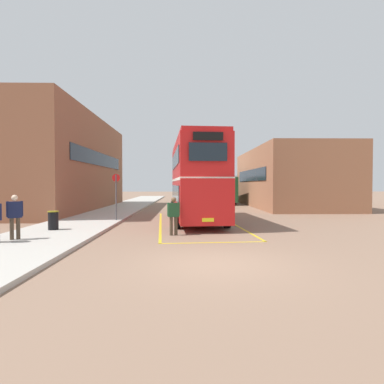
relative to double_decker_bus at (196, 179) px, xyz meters
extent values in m
plane|color=#846651|center=(0.24, 4.36, -2.51)|extent=(135.60, 135.60, 0.00)
cube|color=#B2ADA3|center=(-6.26, 6.76, -2.44)|extent=(4.00, 57.60, 0.14)
cube|color=brown|center=(-10.85, 8.30, 1.38)|extent=(5.99, 18.60, 7.79)
cube|color=#19232D|center=(-7.83, 8.30, 1.77)|extent=(0.06, 14.14, 1.10)
cube|color=#9E6647|center=(9.39, 12.14, 0.24)|extent=(7.30, 16.09, 5.51)
cube|color=#19232D|center=(5.71, 12.14, 0.52)|extent=(0.06, 12.23, 1.10)
cylinder|color=black|center=(-1.48, 2.98, -2.01)|extent=(0.36, 1.02, 1.00)
cylinder|color=black|center=(1.00, 3.17, -2.01)|extent=(0.36, 1.02, 1.00)
cylinder|color=black|center=(-1.00, -3.17, -2.01)|extent=(0.36, 1.02, 1.00)
cylinder|color=black|center=(1.48, -2.98, -2.01)|extent=(0.36, 1.02, 1.00)
cube|color=red|center=(0.00, 0.00, -1.11)|extent=(3.18, 10.10, 2.10)
cube|color=red|center=(0.00, 0.00, 0.99)|extent=(3.16, 9.90, 2.10)
cube|color=red|center=(0.00, 0.00, 2.14)|extent=(3.06, 9.79, 0.20)
cube|color=white|center=(0.00, 0.00, -0.06)|extent=(3.20, 10.00, 0.14)
cube|color=#19232D|center=(-1.22, -0.10, -0.81)|extent=(0.67, 8.13, 0.84)
cube|color=#19232D|center=(-1.22, -0.10, 1.09)|extent=(0.67, 8.13, 0.84)
cube|color=#19232D|center=(1.22, 0.10, -0.81)|extent=(0.67, 8.13, 0.84)
cube|color=#19232D|center=(1.22, 0.10, 1.09)|extent=(0.67, 8.13, 0.84)
cube|color=#19232D|center=(0.39, -4.98, 1.09)|extent=(1.68, 0.17, 0.80)
cube|color=black|center=(0.39, -4.98, 1.77)|extent=(1.32, 0.14, 0.36)
cube|color=#19232D|center=(-0.39, 4.98, -0.71)|extent=(1.92, 0.19, 1.00)
cube|color=yellow|center=(0.39, -4.98, -1.88)|extent=(0.52, 0.07, 0.16)
cylinder|color=black|center=(1.85, 20.16, -2.05)|extent=(0.32, 0.93, 0.92)
cylinder|color=black|center=(4.25, 20.31, -2.05)|extent=(0.32, 0.93, 0.92)
cylinder|color=black|center=(2.19, 14.59, -2.05)|extent=(0.32, 0.93, 0.92)
cylinder|color=black|center=(4.60, 14.74, -2.05)|extent=(0.32, 0.93, 0.92)
cube|color=#1E512D|center=(3.22, 17.45, -0.91)|extent=(2.90, 9.43, 2.60)
cube|color=silver|center=(3.22, 17.45, 0.45)|extent=(2.74, 9.05, 0.12)
cube|color=#19232D|center=(2.04, 17.37, -0.56)|extent=(0.49, 7.43, 0.96)
cube|color=#19232D|center=(4.41, 17.52, -0.56)|extent=(0.49, 7.43, 0.96)
cube|color=#19232D|center=(2.94, 22.11, -0.61)|extent=(1.86, 0.15, 1.10)
cylinder|color=#473828|center=(-1.00, -5.18, -2.11)|extent=(0.14, 0.14, 0.80)
cylinder|color=#473828|center=(-1.21, -5.24, -2.11)|extent=(0.14, 0.14, 0.80)
cube|color=#1E4728|center=(-1.11, -5.21, -1.42)|extent=(0.51, 0.33, 0.60)
cylinder|color=#1E4728|center=(-0.88, -5.15, -1.39)|extent=(0.09, 0.09, 0.57)
cylinder|color=#1E4728|center=(-1.33, -5.27, -1.39)|extent=(0.09, 0.09, 0.57)
sphere|color=brown|center=(-1.10, -5.23, -0.98)|extent=(0.22, 0.22, 0.22)
cylinder|color=#473828|center=(-6.84, -6.86, -1.97)|extent=(0.14, 0.14, 0.81)
cylinder|color=#473828|center=(-7.01, -6.98, -1.97)|extent=(0.14, 0.14, 0.81)
cube|color=#141938|center=(-6.93, -6.92, -1.26)|extent=(0.51, 0.45, 0.60)
cylinder|color=#141938|center=(-6.73, -6.78, -1.23)|extent=(0.09, 0.09, 0.57)
cylinder|color=#141938|center=(-7.12, -7.05, -1.23)|extent=(0.09, 0.09, 0.57)
sphere|color=beige|center=(-6.92, -6.93, -0.82)|extent=(0.22, 0.22, 0.22)
cylinder|color=black|center=(-6.56, -4.40, -1.97)|extent=(0.45, 0.45, 0.80)
cylinder|color=olive|center=(-6.56, -4.40, -1.55)|extent=(0.47, 0.47, 0.04)
cylinder|color=#4C4C51|center=(-4.56, -0.63, -1.07)|extent=(0.08, 0.08, 2.60)
cylinder|color=red|center=(-4.56, -0.63, 0.04)|extent=(0.43, 0.14, 0.44)
cube|color=gold|center=(-2.00, -1.15, -2.51)|extent=(1.05, 11.92, 0.01)
cube|color=gold|center=(2.00, -0.84, -2.51)|extent=(1.05, 11.92, 0.01)
cube|color=gold|center=(0.47, -6.95, -2.51)|extent=(4.12, 0.44, 0.01)
camera|label=1|loc=(-0.56, -18.76, -0.31)|focal=29.66mm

